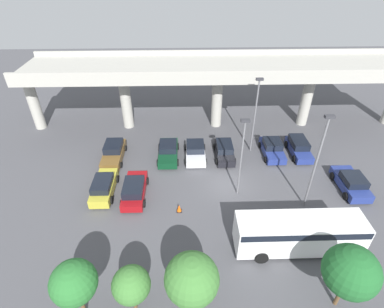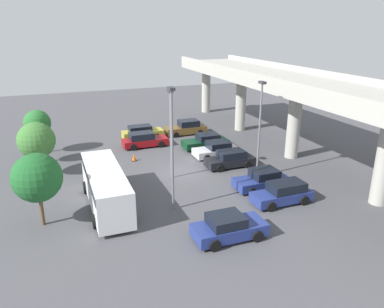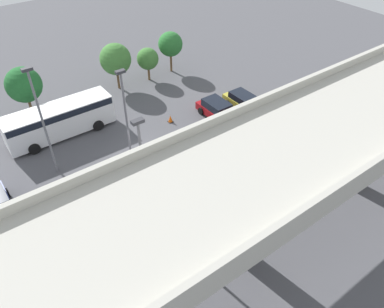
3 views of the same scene
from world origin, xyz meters
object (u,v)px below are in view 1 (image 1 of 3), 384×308
parked_car_1 (134,190)px  parked_car_5 (272,148)px  tree_front_far_right (351,272)px  lamp_post_near_aisle (255,111)px  parked_car_4 (224,150)px  parked_car_7 (351,183)px  tree_front_right (192,279)px  parked_car_2 (168,151)px  parked_car_3 (195,151)px  shuttle_bus (299,232)px  tree_front_centre (131,285)px  parked_car_0 (114,152)px  parked_car_6 (299,147)px  tree_front_left (74,283)px  traffic_cone (179,208)px  parked_car_8 (104,186)px  lamp_post_mid_lot (318,158)px  lamp_post_by_overpass (242,153)px

parked_car_1 → parked_car_5: size_ratio=1.08×
tree_front_far_right → lamp_post_near_aisle: bearing=96.8°
parked_car_4 → parked_car_7: parked_car_7 is taller
tree_front_far_right → tree_front_right: bearing=-179.2°
parked_car_2 → lamp_post_near_aisle: lamp_post_near_aisle is taller
parked_car_7 → parked_car_3: bearing=68.2°
shuttle_bus → lamp_post_near_aisle: 13.21m
lamp_post_near_aisle → tree_front_centre: size_ratio=2.32×
parked_car_0 → parked_car_7: (22.33, -5.48, -0.03)m
parked_car_2 → parked_car_6: bearing=91.0°
parked_car_7 → tree_front_far_right: tree_front_far_right is taller
parked_car_1 → tree_front_left: (-1.72, -10.27, 2.38)m
parked_car_0 → shuttle_bus: bearing=52.7°
parked_car_7 → traffic_cone: bearing=98.6°
parked_car_8 → parked_car_3: bearing=-56.9°
parked_car_0 → lamp_post_near_aisle: size_ratio=0.59×
tree_front_left → parked_car_1: bearing=80.5°
tree_front_centre → tree_front_far_right: 12.40m
parked_car_2 → lamp_post_mid_lot: lamp_post_mid_lot is taller
shuttle_bus → parked_car_4: bearing=108.2°
parked_car_6 → parked_car_8: (-19.33, -5.72, -0.00)m
parked_car_0 → parked_car_7: parked_car_0 is taller
parked_car_6 → tree_front_right: size_ratio=0.94×
lamp_post_by_overpass → tree_front_right: size_ratio=1.58×
lamp_post_near_aisle → tree_front_centre: (-10.32, -16.95, -2.39)m
lamp_post_mid_lot → parked_car_1: bearing=173.8°
parked_car_1 → tree_front_right: bearing=-155.3°
parked_car_4 → parked_car_2: bearing=-90.7°
parked_car_6 → tree_front_centre: 22.33m
lamp_post_mid_lot → parked_car_6: bearing=75.9°
parked_car_5 → lamp_post_near_aisle: 4.64m
lamp_post_by_overpass → tree_front_far_right: (4.52, -10.26, -1.11)m
parked_car_7 → tree_front_far_right: 12.29m
parked_car_5 → lamp_post_mid_lot: 8.89m
parked_car_0 → parked_car_7: 23.00m
parked_car_7 → tree_front_left: size_ratio=1.02×
parked_car_6 → tree_front_centre: bearing=-43.3°
parked_car_2 → traffic_cone: (1.17, -7.94, -0.38)m
parked_car_1 → tree_front_centre: 10.24m
traffic_cone → parked_car_8: bearing=159.9°
parked_car_2 → tree_front_centre: tree_front_centre is taller
parked_car_2 → tree_front_left: size_ratio=1.08×
parked_car_0 → parked_car_1: (2.89, -5.84, -0.02)m
parked_car_2 → parked_car_5: bearing=91.0°
parked_car_1 → parked_car_4: (8.61, 5.88, -0.01)m
parked_car_2 → parked_car_4: size_ratio=1.07×
shuttle_bus → tree_front_right: 9.04m
parked_car_5 → traffic_cone: size_ratio=6.29×
parked_car_0 → tree_front_right: tree_front_right is taller
parked_car_5 → tree_front_far_right: (-0.08, -16.32, 2.60)m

